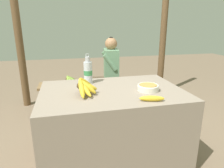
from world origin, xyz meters
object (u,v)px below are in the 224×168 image
banana_bunch_green (70,79)px  wooden_bench (102,85)px  water_bottle (88,72)px  loose_banana_front (152,98)px  seated_vendor (108,69)px  serving_bowl (148,87)px  banana_bunch_ripe (85,86)px  support_post_near (18,32)px  support_post_far (163,31)px

banana_bunch_green → wooden_bench: bearing=0.2°
water_bottle → banana_bunch_green: bearing=100.6°
loose_banana_front → seated_vendor: bearing=91.2°
water_bottle → banana_bunch_green: 0.98m
serving_bowl → seated_vendor: bearing=94.8°
banana_bunch_ripe → serving_bowl: banana_bunch_ripe is taller
water_bottle → wooden_bench: size_ratio=0.16×
loose_banana_front → wooden_bench: loose_banana_front is taller
loose_banana_front → water_bottle: bearing=124.8°
support_post_near → support_post_far: (2.32, 0.00, 0.00)m
wooden_bench → support_post_near: 1.45m
seated_vendor → banana_bunch_green: seated_vendor is taller
loose_banana_front → support_post_far: support_post_far is taller
loose_banana_front → serving_bowl: bearing=73.3°
banana_bunch_ripe → loose_banana_front: size_ratio=1.67×
seated_vendor → support_post_near: bearing=-11.0°
banana_bunch_green → support_post_far: size_ratio=0.13×
serving_bowl → banana_bunch_ripe: bearing=176.2°
water_bottle → loose_banana_front: (0.42, -0.60, -0.09)m
banana_bunch_ripe → serving_bowl: 0.56m
water_bottle → support_post_far: 1.99m
support_post_near → support_post_far: bearing=0.0°
banana_bunch_ripe → wooden_bench: bearing=73.5°
banana_bunch_green → support_post_near: support_post_near is taller
wooden_bench → support_post_near: support_post_near is taller
banana_bunch_ripe → water_bottle: (0.07, 0.32, 0.04)m
serving_bowl → water_bottle: water_bottle is taller
water_bottle → support_post_near: bearing=123.4°
wooden_bench → banana_bunch_green: size_ratio=6.29×
serving_bowl → support_post_near: 2.19m
banana_bunch_ripe → banana_bunch_green: 1.26m
serving_bowl → banana_bunch_green: (-0.66, 1.26, -0.22)m
banana_bunch_green → support_post_far: bearing=13.7°
wooden_bench → support_post_far: size_ratio=0.80×
water_bottle → support_post_far: bearing=41.9°
water_bottle → support_post_near: size_ratio=0.13×
water_bottle → banana_bunch_ripe: bearing=-101.9°
banana_bunch_green → support_post_near: (-0.69, 0.40, 0.65)m
loose_banana_front → seated_vendor: 1.49m
loose_banana_front → wooden_bench: size_ratio=0.11×
wooden_bench → support_post_near: (-1.16, 0.40, 0.77)m
seated_vendor → support_post_far: support_post_far is taller
serving_bowl → loose_banana_front: size_ratio=0.96×
serving_bowl → seated_vendor: seated_vendor is taller
serving_bowl → seated_vendor: (-0.11, 1.24, -0.09)m
water_bottle → support_post_far: (1.46, 1.31, 0.34)m
banana_bunch_ripe → loose_banana_front: banana_bunch_ripe is taller
support_post_near → wooden_bench: bearing=-18.8°
banana_bunch_ripe → support_post_far: (1.52, 1.62, 0.38)m
serving_bowl → support_post_near: size_ratio=0.08×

